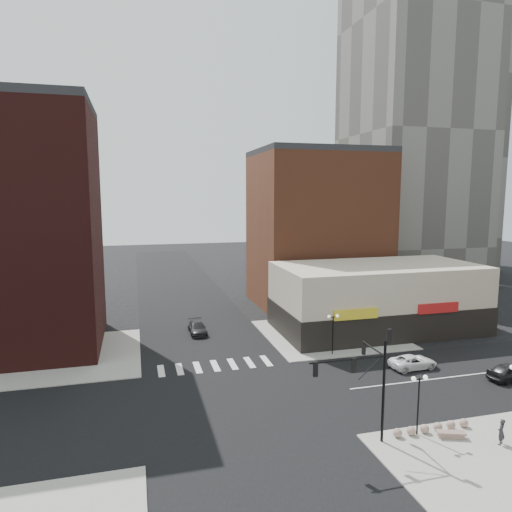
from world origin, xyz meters
name	(u,v)px	position (x,y,z in m)	size (l,w,h in m)	color
ground	(234,403)	(0.00, 0.00, 0.00)	(240.00, 240.00, 0.00)	black
road_ew	(234,403)	(0.00, 0.00, 0.01)	(200.00, 14.00, 0.02)	black
road_ns	(234,403)	(0.00, 0.00, 0.01)	(14.00, 200.00, 0.02)	black
sidewalk_nw	(64,357)	(-14.50, 14.50, 0.06)	(15.00, 15.00, 0.12)	gray
sidewalk_ne	(329,334)	(14.50, 14.50, 0.06)	(15.00, 15.00, 0.12)	gray
building_nw	(16,232)	(-19.00, 18.50, 12.50)	(16.00, 15.00, 25.00)	#351211
building_ne_midrise	(317,231)	(19.00, 29.50, 11.00)	(18.00, 15.00, 22.00)	brown
tower_near	(417,23)	(40.00, 38.00, 45.00)	(20.00, 20.00, 90.00)	#47443F
tower_far	(447,81)	(60.00, 56.00, 41.00)	(18.00, 18.00, 82.00)	#47443F
building_ne_row	(377,303)	(21.00, 15.00, 3.30)	(24.20, 12.20, 8.00)	#C0B099
traffic_signal	(368,371)	(7.24, -7.83, 4.96)	(5.59, 3.09, 7.77)	black
street_lamp_se_a	(419,390)	(11.00, -8.00, 3.29)	(1.22, 0.32, 4.16)	black
street_lamp_ne	(333,324)	(12.00, 8.00, 3.29)	(1.22, 0.32, 4.16)	black
bollard_row	(431,428)	(12.12, -8.00, 0.42)	(5.85, 0.60, 0.60)	#88695E
white_suv	(413,362)	(17.88, 2.77, 0.64)	(2.12, 4.59, 1.28)	white
dark_sedan_east	(511,372)	(24.70, -1.87, 0.76)	(1.80, 4.46, 1.52)	black
dark_sedan_north	(197,328)	(-0.36, 18.92, 0.68)	(1.91, 4.70, 1.36)	black
pedestrian	(501,432)	(15.51, -10.54, 0.99)	(0.63, 0.42, 1.74)	#29262B
stone_bench	(451,434)	(12.94, -9.00, 0.35)	(1.95, 1.17, 0.44)	#876C5D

